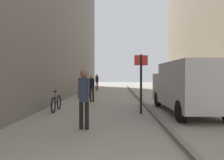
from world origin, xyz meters
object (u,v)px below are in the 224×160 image
pedestrian_far_crossing (97,81)px  cafe_chair_near_window (90,88)px  pedestrian_mid_block (92,86)px  street_sign_post (141,79)px  pedestrian_main_foreground (84,95)px  cafe_chair_by_doorway (81,90)px  bicycle_leaning (56,103)px  delivery_van (186,86)px

pedestrian_far_crossing → cafe_chair_near_window: (-0.24, -4.08, -0.52)m
pedestrian_mid_block → street_sign_post: bearing=106.2°
cafe_chair_near_window → pedestrian_far_crossing: bearing=-3.1°
pedestrian_main_foreground → cafe_chair_by_doorway: size_ratio=1.96×
street_sign_post → bicycle_leaning: 4.14m
cafe_chair_near_window → pedestrian_mid_block: bearing=-171.3°
delivery_van → street_sign_post: (-2.05, -0.22, 0.32)m
delivery_van → cafe_chair_near_window: size_ratio=5.73×
pedestrian_main_foreground → cafe_chair_by_doorway: (-1.70, 9.24, -0.52)m
pedestrian_mid_block → cafe_chair_near_window: bearing=-98.8°
street_sign_post → cafe_chair_near_window: size_ratio=2.77×
pedestrian_far_crossing → street_sign_post: size_ratio=0.71×
delivery_van → pedestrian_main_foreground: bearing=-146.4°
pedestrian_far_crossing → cafe_chair_near_window: bearing=85.4°
street_sign_post → cafe_chair_by_doorway: (-3.79, 6.56, -1.00)m
pedestrian_main_foreground → pedestrian_mid_block: bearing=106.0°
pedestrian_main_foreground → cafe_chair_by_doorway: pedestrian_main_foreground is taller
pedestrian_main_foreground → cafe_chair_near_window: size_ratio=1.96×
pedestrian_mid_block → pedestrian_main_foreground: bearing=77.7°
street_sign_post → bicycle_leaning: (-3.92, 0.58, -1.16)m
delivery_van → bicycle_leaning: size_ratio=3.04×
cafe_chair_by_doorway → pedestrian_main_foreground: bearing=-104.6°
pedestrian_mid_block → bicycle_leaning: 3.73m
street_sign_post → bicycle_leaning: street_sign_post is taller
pedestrian_far_crossing → bicycle_leaning: bearing=86.2°
pedestrian_mid_block → delivery_van: (4.71, -3.82, 0.24)m
pedestrian_far_crossing → cafe_chair_by_doorway: size_ratio=1.96×
delivery_van → pedestrian_far_crossing: bearing=109.6°
pedestrian_far_crossing → pedestrian_mid_block: bearing=92.5°
pedestrian_far_crossing → cafe_chair_near_window: size_ratio=1.96×
pedestrian_main_foreground → delivery_van: delivery_van is taller
pedestrian_mid_block → pedestrian_far_crossing: (-0.66, 10.14, 0.08)m
street_sign_post → delivery_van: bearing=175.5°
street_sign_post → pedestrian_main_foreground: bearing=41.4°
cafe_chair_by_doorway → pedestrian_mid_block: bearing=-91.0°
pedestrian_mid_block → pedestrian_far_crossing: pedestrian_far_crossing is taller
street_sign_post → pedestrian_mid_block: bearing=-67.3°
pedestrian_mid_block → pedestrian_far_crossing: bearing=-103.5°
bicycle_leaning → cafe_chair_by_doorway: bearing=86.0°
pedestrian_main_foreground → cafe_chair_by_doorway: bearing=111.5°
pedestrian_far_crossing → cafe_chair_by_doorway: (-0.47, -7.61, -0.52)m
street_sign_post → cafe_chair_by_doorway: bearing=-70.7°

